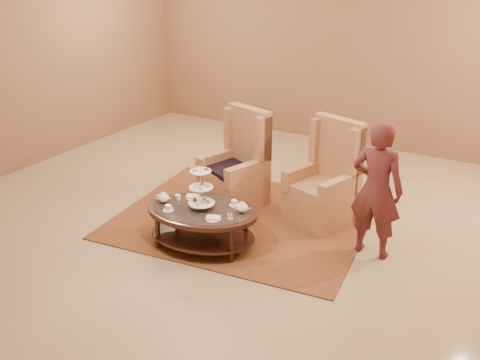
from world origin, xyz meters
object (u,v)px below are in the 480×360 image
Objects in this scene: person at (377,190)px; armchair_right at (326,188)px; tea_table at (202,215)px; armchair_left at (238,173)px.

armchair_right is at bearing -33.02° from person.
armchair_left reaches higher than tea_table.
tea_table is 1.11× the size of armchair_right.
tea_table is 1.21m from armchair_left.
armchair_left is 1.99m from person.
tea_table is 1.10× the size of armchair_left.
armchair_right is at bearing 45.49° from tea_table.
armchair_right is 0.98m from person.
armchair_left is 0.83× the size of person.
person is at bearing -17.55° from armchair_right.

